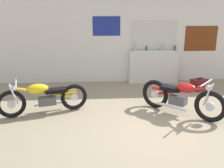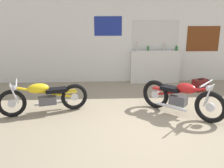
{
  "view_description": "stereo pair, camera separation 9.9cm",
  "coord_description": "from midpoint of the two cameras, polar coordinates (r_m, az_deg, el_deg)",
  "views": [
    {
      "loc": [
        -1.15,
        -4.55,
        2.33
      ],
      "look_at": [
        -0.79,
        0.93,
        0.7
      ],
      "focal_mm": 42.0,
      "sensor_mm": 36.0,
      "label": 1
    },
    {
      "loc": [
        -1.05,
        -4.56,
        2.33
      ],
      "look_at": [
        -0.79,
        0.93,
        0.7
      ],
      "focal_mm": 42.0,
      "sensor_mm": 36.0,
      "label": 2
    }
  ],
  "objects": [
    {
      "name": "ground_plane",
      "position": [
        5.24,
        8.9,
        -10.12
      ],
      "size": [
        24.0,
        24.0,
        0.0
      ],
      "primitive_type": "plane",
      "color": "gray"
    },
    {
      "name": "sill_counter",
      "position": [
        8.38,
        8.66,
        3.8
      ],
      "size": [
        1.54,
        0.28,
        1.02
      ],
      "color": "silver",
      "rests_on": "ground_plane"
    },
    {
      "name": "bottle_leftmost",
      "position": [
        8.13,
        4.73,
        8.04
      ],
      "size": [
        0.07,
        0.07,
        0.26
      ],
      "color": "#B7B2A8",
      "rests_on": "sill_counter"
    },
    {
      "name": "motorcycle_yellow",
      "position": [
        6.06,
        -15.12,
        -2.78
      ],
      "size": [
        1.94,
        0.78,
        0.78
      ],
      "color": "black",
      "rests_on": "ground_plane"
    },
    {
      "name": "bottle_left_center",
      "position": [
        8.24,
        7.15,
        7.79
      ],
      "size": [
        0.06,
        0.06,
        0.17
      ],
      "color": "#23662D",
      "rests_on": "sill_counter"
    },
    {
      "name": "bottle_center",
      "position": [
        8.37,
        10.57,
        7.98
      ],
      "size": [
        0.07,
        0.07,
        0.23
      ],
      "color": "#B7B2A8",
      "rests_on": "sill_counter"
    },
    {
      "name": "motorcycle_red",
      "position": [
        5.98,
        14.31,
        -2.77
      ],
      "size": [
        1.53,
        1.41,
        0.84
      ],
      "color": "black",
      "rests_on": "ground_plane"
    },
    {
      "name": "bottle_right_center",
      "position": [
        8.41,
        13.15,
        7.64
      ],
      "size": [
        0.08,
        0.08,
        0.16
      ],
      "color": "#23662D",
      "rests_on": "sill_counter"
    },
    {
      "name": "hard_case_darkred",
      "position": [
        7.94,
        18.0,
        -0.12
      ],
      "size": [
        0.5,
        0.42,
        0.35
      ],
      "color": "maroon",
      "rests_on": "ground_plane"
    },
    {
      "name": "wall_back",
      "position": [
        8.29,
        4.07,
        10.07
      ],
      "size": [
        10.0,
        0.07,
        2.8
      ],
      "color": "silver",
      "rests_on": "ground_plane"
    }
  ]
}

